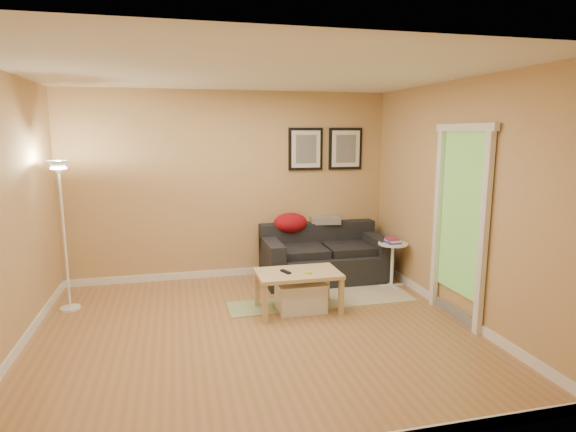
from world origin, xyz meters
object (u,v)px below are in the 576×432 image
object	(u,v)px
book_stack	(392,240)
side_table	(392,265)
sofa	(324,253)
coffee_table	(298,291)
storage_bin	(301,296)
floor_lamp	(65,241)

from	to	relation	value
book_stack	side_table	bearing A→B (deg)	-64.85
sofa	book_stack	bearing A→B (deg)	-32.77
coffee_table	storage_bin	world-z (taller)	coffee_table
sofa	side_table	world-z (taller)	sofa
side_table	floor_lamp	distance (m)	4.06
book_stack	coffee_table	bearing A→B (deg)	-179.06
coffee_table	floor_lamp	xyz separation A→B (m)	(-2.57, 0.67, 0.59)
storage_bin	side_table	world-z (taller)	side_table
sofa	side_table	distance (m)	0.94
storage_bin	floor_lamp	size ratio (longest dim) A/B	0.32
sofa	side_table	xyz separation A→B (m)	(0.78, -0.51, -0.08)
storage_bin	floor_lamp	world-z (taller)	floor_lamp
floor_lamp	storage_bin	bearing A→B (deg)	-14.09
side_table	book_stack	bearing A→B (deg)	135.95
side_table	book_stack	distance (m)	0.33
floor_lamp	coffee_table	bearing A→B (deg)	-14.69
book_stack	floor_lamp	distance (m)	4.02
coffee_table	storage_bin	xyz separation A→B (m)	(0.04, 0.02, -0.06)
coffee_table	sofa	bearing A→B (deg)	48.79
sofa	storage_bin	bearing A→B (deg)	-120.75
storage_bin	sofa	bearing A→B (deg)	59.25
sofa	storage_bin	xyz separation A→B (m)	(-0.63, -1.05, -0.20)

